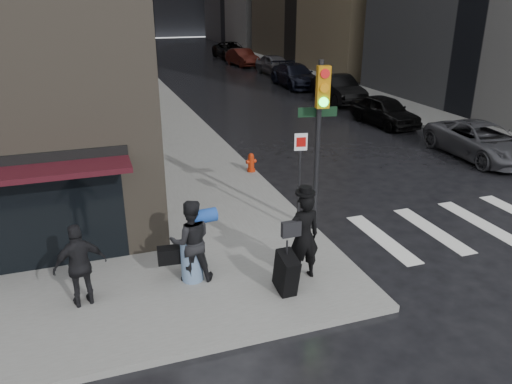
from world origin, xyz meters
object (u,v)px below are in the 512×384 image
man_jeans (190,241)px  parked_car_6 (231,50)px  traffic_light (318,126)px  fire_hydrant (251,163)px  parked_car_0 (482,141)px  parked_car_2 (338,89)px  parked_car_4 (275,65)px  man_greycoat (80,265)px  parked_car_5 (242,57)px  parked_car_1 (385,111)px  parked_car_3 (295,75)px  man_overcoat (300,242)px

man_jeans → parked_car_6: man_jeans is taller
traffic_light → fire_hydrant: size_ratio=6.59×
parked_car_0 → parked_car_2: parked_car_2 is taller
man_jeans → parked_car_4: (13.30, 29.33, -0.31)m
man_jeans → man_greycoat: (-2.28, -0.22, -0.06)m
parked_car_5 → traffic_light: bearing=-110.3°
traffic_light → parked_car_1: bearing=59.5°
man_greycoat → parked_car_5: 38.42m
traffic_light → parked_car_4: size_ratio=0.96×
man_greycoat → parked_car_0: 16.23m
parked_car_0 → parked_car_2: (-0.09, 11.90, 0.11)m
parked_car_3 → parked_car_6: bearing=89.2°
parked_car_1 → parked_car_3: parked_car_3 is taller
parked_car_5 → parked_car_6: (0.66, 5.95, 0.05)m
parked_car_0 → parked_car_5: 29.75m
man_overcoat → traffic_light: traffic_light is taller
man_jeans → parked_car_1: bearing=-131.8°
man_jeans → parked_car_4: size_ratio=0.41×
parked_car_6 → fire_hydrant: bearing=-105.5°
parked_car_3 → fire_hydrant: bearing=-117.1°
traffic_light → parked_car_0: traffic_light is taller
parked_car_5 → man_greycoat: bearing=-118.3°
parked_car_1 → parked_car_3: (0.27, 11.90, 0.06)m
parked_car_1 → parked_car_3: bearing=85.0°
man_greycoat → parked_car_3: 27.87m
man_greycoat → parked_car_4: (15.59, 29.55, -0.25)m
parked_car_1 → parked_car_6: bearing=84.8°
traffic_light → parked_car_0: 10.42m
man_overcoat → fire_hydrant: size_ratio=3.25×
parked_car_2 → parked_car_0: bearing=-86.6°
fire_hydrant → parked_car_1: size_ratio=0.16×
traffic_light → parked_car_5: (8.78, 33.89, -2.27)m
man_greycoat → fire_hydrant: man_greycoat is taller
parked_car_2 → parked_car_4: 11.91m
parked_car_6 → parked_car_1: bearing=-91.8°
fire_hydrant → parked_car_5: parked_car_5 is taller
parked_car_4 → parked_car_6: 11.90m
man_greycoat → parked_car_0: (15.17, 5.75, -0.35)m
fire_hydrant → parked_car_4: (9.72, 22.80, 0.34)m
parked_car_4 → man_greycoat: bearing=-121.8°
traffic_light → fire_hydrant: 5.75m
traffic_light → parked_car_1: traffic_light is taller
man_greycoat → parked_car_6: 44.20m
parked_car_0 → parked_car_6: bearing=91.9°
parked_car_5 → parked_car_4: bearing=-87.2°
parked_car_4 → fire_hydrant: bearing=-117.1°
parked_car_2 → parked_car_3: bearing=95.5°
man_jeans → parked_car_0: size_ratio=0.38×
man_overcoat → traffic_light: bearing=-123.4°
man_jeans → fire_hydrant: size_ratio=2.79×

